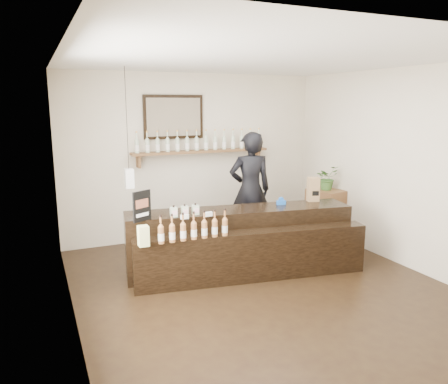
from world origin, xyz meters
name	(u,v)px	position (x,y,z in m)	size (l,w,h in m)	color
ground	(262,288)	(0.00, 0.00, 0.00)	(5.00, 5.00, 0.00)	black
room_shell	(264,154)	(0.00, 0.00, 1.70)	(5.00, 5.00, 5.00)	beige
back_wall_decor	(188,137)	(-0.14, 2.37, 1.75)	(2.66, 0.96, 1.69)	brown
counter	(243,243)	(0.02, 0.58, 0.41)	(3.18, 1.31, 1.03)	black
promo_sign	(142,206)	(-1.36, 0.61, 1.06)	(0.25, 0.14, 0.38)	black
paper_bag	(313,189)	(1.22, 0.69, 1.05)	(0.19, 0.16, 0.36)	#8C6544
tape_dispenser	(281,202)	(0.67, 0.69, 0.92)	(0.14, 0.08, 0.11)	#1955B5
side_cabinet	(325,214)	(2.00, 1.40, 0.43)	(0.54, 0.67, 0.86)	brown
potted_plant	(327,178)	(2.00, 1.40, 1.07)	(0.37, 0.32, 0.42)	#365F26
shopkeeper	(250,183)	(0.62, 1.55, 1.06)	(0.77, 0.51, 2.11)	black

